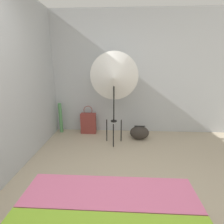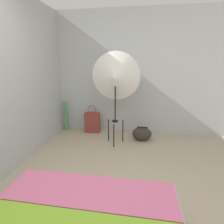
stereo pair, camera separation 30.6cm
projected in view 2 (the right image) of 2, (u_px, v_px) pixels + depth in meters
The scene contains 6 objects.
wall_back at pixel (125, 74), 3.77m from camera, with size 8.00×0.05×2.60m.
wall_side_left at pixel (10, 81), 2.48m from camera, with size 0.05×8.00×2.60m.
photo_umbrella at pixel (115, 78), 3.14m from camera, with size 0.90×0.32×1.75m.
tote_bag at pixel (92, 122), 3.98m from camera, with size 0.33×0.14×0.63m.
duffel_bag at pixel (142, 134), 3.58m from camera, with size 0.40×0.28×0.29m.
paper_roll at pixel (66, 116), 4.07m from camera, with size 0.07×0.07×0.68m.
Camera 2 is at (0.33, -1.25, 1.55)m, focal length 28.00 mm.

